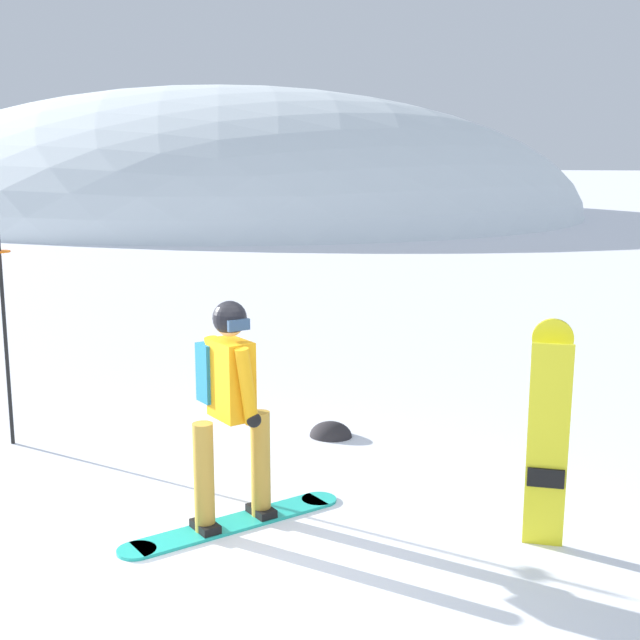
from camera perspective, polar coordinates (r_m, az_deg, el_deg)
name	(u,v)px	position (r m, az deg, el deg)	size (l,w,h in m)	color
ground_plane	(181,571)	(5.99, -9.32, -16.31)	(300.00, 300.00, 0.00)	white
ridge_peak_main	(223,213)	(40.98, -6.57, 7.19)	(33.12, 29.81, 11.62)	white
snowboarder_main	(230,407)	(6.29, -6.10, -5.83)	(1.31, 1.45, 1.71)	#23B7A3
spare_snowboard	(548,435)	(6.10, 15.09, -7.51)	(0.28, 0.22, 1.65)	yellow
piste_marker_near	(4,321)	(8.48, -20.48, -0.08)	(0.20, 0.20, 2.12)	black
rock_dark	(331,436)	(8.46, 0.73, -7.82)	(0.42, 0.36, 0.30)	#282628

